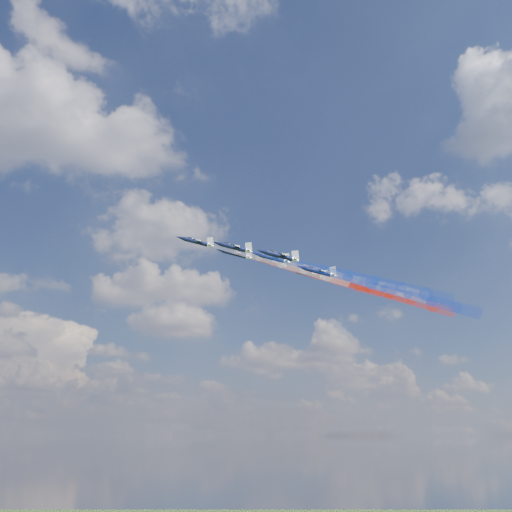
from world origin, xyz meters
name	(u,v)px	position (x,y,z in m)	size (l,w,h in m)	color
jet_lead	(196,242)	(-22.27, 12.22, 176.57)	(9.83, 12.29, 3.28)	black
trail_lead	(281,264)	(3.18, 6.13, 170.16)	(4.10, 43.02, 4.10)	white
jet_inner_left	(234,247)	(-13.71, -0.03, 171.88)	(9.83, 12.29, 3.28)	black
trail_inner_left	(324,270)	(11.74, -6.12, 165.47)	(4.10, 43.02, 4.10)	blue
jet_inner_right	(235,254)	(-8.28, 17.62, 175.58)	(9.83, 12.29, 3.28)	black
trail_inner_right	(316,275)	(17.17, 11.53, 169.17)	(4.10, 43.02, 4.10)	red
jet_outer_left	(280,256)	(-4.20, -12.51, 166.56)	(9.83, 12.29, 3.28)	black
trail_outer_left	(375,280)	(21.25, -18.59, 160.15)	(4.10, 43.02, 4.10)	blue
jet_center_third	(272,258)	(0.01, 5.24, 171.38)	(9.83, 12.29, 3.28)	black
trail_center_third	(358,280)	(25.46, -0.84, 164.97)	(4.10, 43.02, 4.10)	white
jet_outer_right	(271,263)	(6.41, 25.32, 176.08)	(9.83, 12.29, 3.28)	black
trail_outer_right	(347,282)	(31.86, 19.23, 169.67)	(4.10, 43.02, 4.10)	red
jet_rear_left	(318,272)	(10.48, -4.93, 165.32)	(9.83, 12.29, 3.28)	black
trail_rear_left	(408,295)	(35.93, -11.02, 158.91)	(4.10, 43.02, 4.10)	blue
jet_rear_right	(309,274)	(15.38, 13.33, 169.61)	(9.83, 12.29, 3.28)	black
trail_rear_right	(390,295)	(40.83, 7.24, 163.20)	(4.10, 43.02, 4.10)	red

